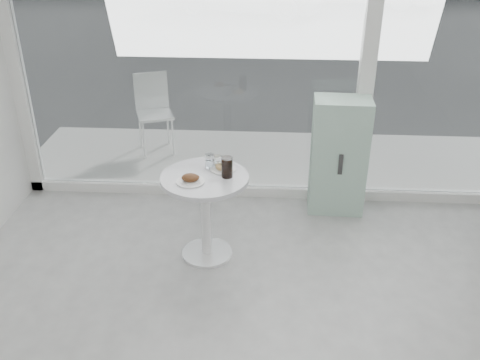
# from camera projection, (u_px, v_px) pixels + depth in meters

# --- Properties ---
(room_shell) EXTENTS (6.00, 6.00, 6.00)m
(room_shell) POSITION_uv_depth(u_px,v_px,m) (260.00, 221.00, 1.58)
(room_shell) COLOR silver
(room_shell) RESTS_ON ground
(storefront) EXTENTS (5.00, 0.14, 3.00)m
(storefront) POSITION_uv_depth(u_px,v_px,m) (279.00, 30.00, 4.82)
(storefront) COLOR white
(storefront) RESTS_ON ground
(main_table) EXTENTS (0.72, 0.72, 0.77)m
(main_table) POSITION_uv_depth(u_px,v_px,m) (205.00, 200.00, 4.42)
(main_table) COLOR white
(main_table) RESTS_ON ground
(patio_deck) EXTENTS (5.60, 1.60, 0.05)m
(patio_deck) POSITION_uv_depth(u_px,v_px,m) (268.00, 160.00, 6.31)
(patio_deck) COLOR silver
(patio_deck) RESTS_ON ground
(mint_cabinet) EXTENTS (0.54, 0.38, 1.14)m
(mint_cabinet) POSITION_uv_depth(u_px,v_px,m) (339.00, 156.00, 5.12)
(mint_cabinet) COLOR #86AB97
(mint_cabinet) RESTS_ON ground
(patio_chair) EXTENTS (0.51, 0.51, 0.92)m
(patio_chair) POSITION_uv_depth(u_px,v_px,m) (154.00, 107.00, 6.32)
(patio_chair) COLOR white
(patio_chair) RESTS_ON patio_deck
(plate_fritter) EXTENTS (0.23, 0.23, 0.07)m
(plate_fritter) POSITION_uv_depth(u_px,v_px,m) (191.00, 179.00, 4.22)
(plate_fritter) COLOR white
(plate_fritter) RESTS_ON main_table
(plate_donut) EXTENTS (0.22, 0.22, 0.05)m
(plate_donut) POSITION_uv_depth(u_px,v_px,m) (223.00, 167.00, 4.41)
(plate_donut) COLOR white
(plate_donut) RESTS_ON main_table
(water_tumbler_a) EXTENTS (0.07, 0.07, 0.12)m
(water_tumbler_a) POSITION_uv_depth(u_px,v_px,m) (210.00, 162.00, 4.43)
(water_tumbler_a) COLOR white
(water_tumbler_a) RESTS_ON main_table
(water_tumbler_b) EXTENTS (0.07, 0.07, 0.11)m
(water_tumbler_b) POSITION_uv_depth(u_px,v_px,m) (218.00, 163.00, 4.43)
(water_tumbler_b) COLOR white
(water_tumbler_b) RESTS_ON main_table
(cola_glass) EXTENTS (0.09, 0.09, 0.17)m
(cola_glass) POSITION_uv_depth(u_px,v_px,m) (227.00, 167.00, 4.27)
(cola_glass) COLOR white
(cola_glass) RESTS_ON main_table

